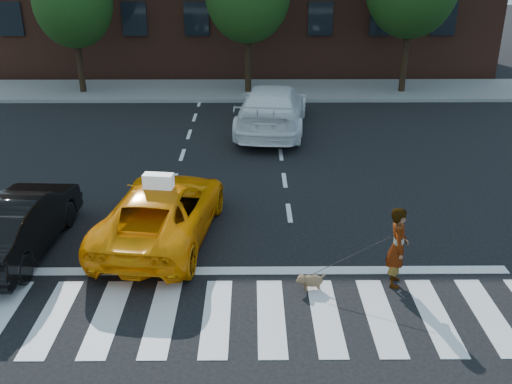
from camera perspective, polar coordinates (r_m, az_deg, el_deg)
ground at (r=10.69m, az=-3.97°, el=-12.35°), size 120.00×120.00×0.00m
crosswalk at (r=10.69m, az=-3.97°, el=-12.32°), size 13.00×2.40×0.01m
stop_line at (r=12.02m, az=-3.54°, el=-7.87°), size 12.00×0.30×0.01m
sidewalk_far at (r=26.89m, az=-1.86°, el=10.14°), size 30.00×4.00×0.15m
taxi at (r=13.20m, az=-9.37°, el=-1.89°), size 2.83×5.05×1.33m
black_sedan at (r=13.48m, az=-22.90°, el=-2.81°), size 1.70×4.35×1.41m
white_suv at (r=20.82m, az=1.63°, el=8.37°), size 3.02×6.02×1.68m
woman at (r=11.51m, az=13.98°, el=-5.35°), size 0.50×0.67×1.67m
dog at (r=11.37m, az=5.40°, el=-8.80°), size 0.60×0.31×0.34m
taxi_sign at (r=12.69m, az=-9.74°, el=1.10°), size 0.68×0.36×0.32m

